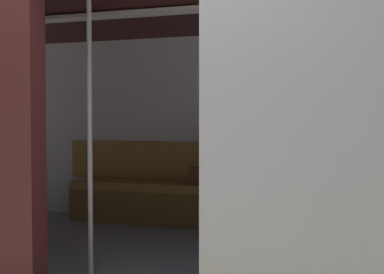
{
  "coord_description": "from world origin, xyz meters",
  "views": [
    {
      "loc": [
        -1.08,
        2.36,
        1.14
      ],
      "look_at": [
        -0.12,
        -1.28,
        1.02
      ],
      "focal_mm": 40.77,
      "sensor_mm": 36.0,
      "label": 1
    }
  ],
  "objects_px": {
    "bench_seat": "(204,194)",
    "person_seated": "(230,166)",
    "handbag": "(201,175)",
    "grab_pole_far": "(213,134)",
    "book": "(262,184)",
    "train_car": "(169,80)",
    "grab_pole_door": "(90,133)"
  },
  "relations": [
    {
      "from": "person_seated",
      "to": "handbag",
      "type": "bearing_deg",
      "value": -20.13
    },
    {
      "from": "train_car",
      "to": "bench_seat",
      "type": "height_order",
      "value": "train_car"
    },
    {
      "from": "handbag",
      "to": "book",
      "type": "height_order",
      "value": "handbag"
    },
    {
      "from": "handbag",
      "to": "book",
      "type": "bearing_deg",
      "value": 177.28
    },
    {
      "from": "grab_pole_door",
      "to": "bench_seat",
      "type": "bearing_deg",
      "value": -104.84
    },
    {
      "from": "bench_seat",
      "to": "person_seated",
      "type": "height_order",
      "value": "person_seated"
    },
    {
      "from": "person_seated",
      "to": "grab_pole_door",
      "type": "xyz_separation_m",
      "value": [
        0.75,
        1.69,
        0.38
      ]
    },
    {
      "from": "train_car",
      "to": "grab_pole_far",
      "type": "distance_m",
      "value": 0.97
    },
    {
      "from": "book",
      "to": "bench_seat",
      "type": "bearing_deg",
      "value": -4.45
    },
    {
      "from": "handbag",
      "to": "train_car",
      "type": "bearing_deg",
      "value": 89.03
    },
    {
      "from": "train_car",
      "to": "person_seated",
      "type": "relative_size",
      "value": 5.34
    },
    {
      "from": "train_car",
      "to": "grab_pole_far",
      "type": "xyz_separation_m",
      "value": [
        -0.53,
        0.68,
        -0.45
      ]
    },
    {
      "from": "bench_seat",
      "to": "grab_pole_door",
      "type": "distance_m",
      "value": 1.93
    },
    {
      "from": "train_car",
      "to": "handbag",
      "type": "relative_size",
      "value": 24.62
    },
    {
      "from": "bench_seat",
      "to": "person_seated",
      "type": "distance_m",
      "value": 0.44
    },
    {
      "from": "bench_seat",
      "to": "person_seated",
      "type": "xyz_separation_m",
      "value": [
        -0.29,
        0.05,
        0.33
      ]
    },
    {
      "from": "train_car",
      "to": "handbag",
      "type": "bearing_deg",
      "value": -90.97
    },
    {
      "from": "person_seated",
      "to": "train_car",
      "type": "bearing_deg",
      "value": 69.75
    },
    {
      "from": "person_seated",
      "to": "grab_pole_far",
      "type": "height_order",
      "value": "grab_pole_far"
    },
    {
      "from": "bench_seat",
      "to": "grab_pole_door",
      "type": "bearing_deg",
      "value": 75.16
    },
    {
      "from": "train_car",
      "to": "grab_pole_door",
      "type": "xyz_separation_m",
      "value": [
        0.39,
        0.69,
        -0.45
      ]
    },
    {
      "from": "bench_seat",
      "to": "grab_pole_far",
      "type": "distance_m",
      "value": 1.92
    },
    {
      "from": "book",
      "to": "grab_pole_door",
      "type": "distance_m",
      "value": 2.16
    },
    {
      "from": "train_car",
      "to": "person_seated",
      "type": "distance_m",
      "value": 1.34
    },
    {
      "from": "person_seated",
      "to": "book",
      "type": "bearing_deg",
      "value": -163.86
    },
    {
      "from": "person_seated",
      "to": "book",
      "type": "xyz_separation_m",
      "value": [
        -0.33,
        -0.1,
        -0.2
      ]
    },
    {
      "from": "handbag",
      "to": "grab_pole_far",
      "type": "height_order",
      "value": "grab_pole_far"
    },
    {
      "from": "grab_pole_far",
      "to": "person_seated",
      "type": "bearing_deg",
      "value": -84.27
    },
    {
      "from": "person_seated",
      "to": "bench_seat",
      "type": "bearing_deg",
      "value": -9.97
    },
    {
      "from": "grab_pole_door",
      "to": "grab_pole_far",
      "type": "distance_m",
      "value": 0.92
    },
    {
      "from": "bench_seat",
      "to": "handbag",
      "type": "bearing_deg",
      "value": -54.34
    },
    {
      "from": "handbag",
      "to": "grab_pole_far",
      "type": "bearing_deg",
      "value": 105.97
    }
  ]
}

